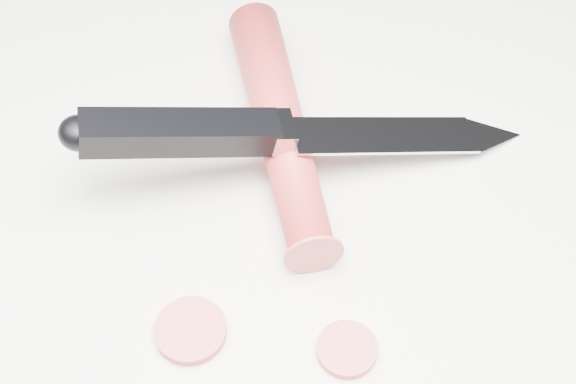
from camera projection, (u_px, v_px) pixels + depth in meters
ground at (312, 296)px, 0.46m from camera, size 2.40×2.40×0.00m
carrot at (280, 125)px, 0.52m from camera, size 0.09×0.20×0.03m
carrot_slice_2 at (190, 331)px, 0.45m from camera, size 0.04×0.04×0.01m
carrot_slice_4 at (347, 349)px, 0.44m from camera, size 0.03×0.03×0.01m
kitchen_knife at (308, 127)px, 0.49m from camera, size 0.29×0.11×0.07m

